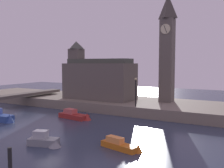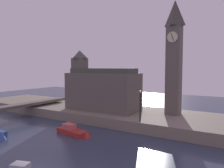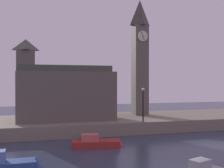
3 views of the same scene
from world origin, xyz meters
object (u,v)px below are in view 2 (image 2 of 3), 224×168
at_px(clock_tower, 174,56).
at_px(parliament_hall, 100,89).
at_px(streetlamp, 140,102).
at_px(boat_dinghy_red, 76,132).

xyz_separation_m(clock_tower, parliament_hall, (-11.77, -2.54, -5.34)).
relative_size(streetlamp, boat_dinghy_red, 0.75).
xyz_separation_m(clock_tower, boat_dinghy_red, (-8.95, -12.20, -9.95)).
bearing_deg(clock_tower, streetlamp, -108.59).
bearing_deg(boat_dinghy_red, clock_tower, 53.74).
height_order(clock_tower, boat_dinghy_red, clock_tower).
bearing_deg(boat_dinghy_red, parliament_hall, 106.30).
height_order(clock_tower, streetlamp, clock_tower).
bearing_deg(parliament_hall, streetlamp, -25.32).
distance_m(parliament_hall, streetlamp, 10.47).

